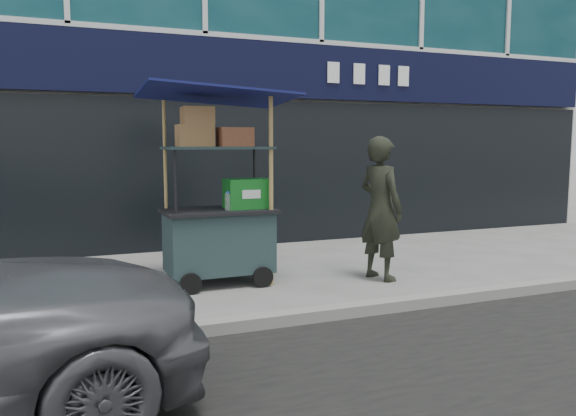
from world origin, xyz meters
name	(u,v)px	position (x,y,z in m)	size (l,w,h in m)	color
ground	(303,316)	(0.00, 0.00, 0.00)	(80.00, 80.00, 0.00)	#61625D
curb	(311,315)	(0.00, -0.20, 0.06)	(80.00, 0.18, 0.12)	gray
vendor_cart	(220,216)	(-0.42, 1.56, 0.83)	(1.76, 1.24, 2.36)	#1B2D2F
vendor_man	(381,208)	(1.50, 1.04, 0.89)	(0.65, 0.43, 1.79)	black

